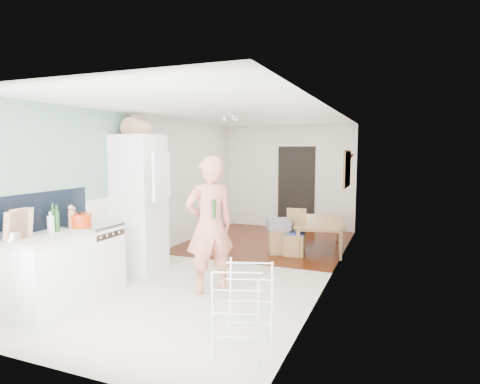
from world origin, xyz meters
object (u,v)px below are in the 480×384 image
Objects in this scene: dining_chair at (295,233)px; drying_rack at (243,312)px; stool at (278,241)px; dining_table at (321,237)px; person at (210,213)px.

drying_rack is at bearing -88.23° from dining_chair.
stool is at bearing 83.31° from drying_rack.
dining_table is 4.33m from drying_rack.
stool is 3.81m from drying_rack.
dining_chair is 1.83× the size of stool.
dining_table is 0.74m from dining_chair.
person is 2.56× the size of dining_chair.
person is 2.45m from stool.
drying_rack is (1.05, -1.45, -0.64)m from person.
dining_chair is 0.37m from stool.
dining_table is 2.96× the size of stool.
person reaches higher than dining_chair.
drying_rack reaches higher than dining_chair.
dining_table is 0.90m from stool.
stool is 0.53× the size of drying_rack.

